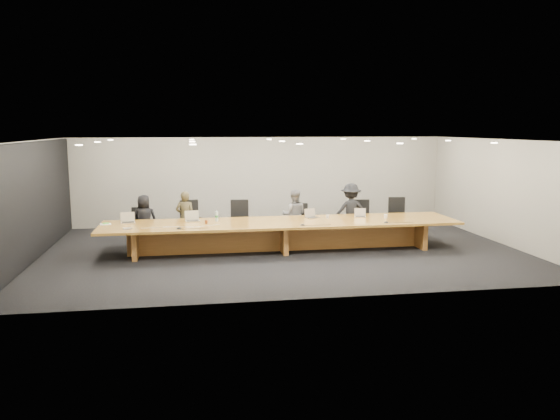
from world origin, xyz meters
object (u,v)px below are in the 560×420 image
at_px(water_bottle, 217,216).
at_px(mic_right, 386,222).
at_px(laptop_a, 128,218).
at_px(laptop_e, 360,213).
at_px(paper_cup_far, 386,216).
at_px(person_b, 185,218).
at_px(chair_far_right, 398,217).
at_px(laptop_d, 312,213).
at_px(conference_table, 282,230).
at_px(chair_mid_left, 239,221).
at_px(av_box, 127,229).
at_px(chair_mid_right, 302,222).
at_px(person_d, 351,211).
at_px(mic_left, 179,228).
at_px(person_c, 294,215).
at_px(laptop_b, 192,216).
at_px(mic_center, 303,225).
at_px(person_a, 144,220).
at_px(paper_cup_near, 327,217).
at_px(chair_right, 362,219).
at_px(amber_mug, 206,222).

distance_m(water_bottle, mic_right, 4.28).
xyz_separation_m(laptop_a, laptop_e, (6.00, -0.06, -0.02)).
bearing_deg(paper_cup_far, person_b, 167.51).
xyz_separation_m(chair_far_right, laptop_d, (-2.72, -0.82, 0.30)).
xyz_separation_m(conference_table, chair_mid_left, (-0.98, 1.15, 0.07)).
xyz_separation_m(paper_cup_far, av_box, (-6.53, -0.49, -0.04)).
height_order(chair_mid_right, person_d, person_d).
bearing_deg(person_b, mic_left, 97.96).
height_order(laptop_d, av_box, laptop_d).
xyz_separation_m(chair_mid_left, person_c, (1.53, 0.10, 0.12)).
bearing_deg(laptop_b, mic_center, -28.53).
distance_m(chair_far_right, laptop_e, 1.70).
distance_m(person_a, laptop_e, 5.74).
height_order(paper_cup_far, mic_left, paper_cup_far).
distance_m(conference_table, mic_left, 2.64).
bearing_deg(laptop_b, paper_cup_far, -11.55).
bearing_deg(paper_cup_near, paper_cup_far, -9.18).
bearing_deg(person_b, av_box, 63.23).
bearing_deg(chair_right, mic_left, -148.64).
height_order(person_c, laptop_e, person_c).
distance_m(person_b, laptop_d, 3.39).
bearing_deg(person_c, person_b, 12.76).
relative_size(person_a, person_d, 0.87).
xyz_separation_m(chair_mid_left, person_d, (3.13, -0.00, 0.20)).
relative_size(chair_mid_left, chair_mid_right, 1.14).
xyz_separation_m(conference_table, person_c, (0.55, 1.25, 0.19)).
relative_size(person_d, laptop_b, 4.46).
relative_size(person_d, laptop_a, 4.54).
relative_size(chair_far_right, person_b, 0.80).
distance_m(mic_left, mic_center, 2.96).
xyz_separation_m(person_a, paper_cup_far, (6.27, -1.19, 0.12)).
distance_m(laptop_b, laptop_e, 4.41).
bearing_deg(paper_cup_near, laptop_d, 163.91).
distance_m(paper_cup_near, mic_right, 1.57).
relative_size(laptop_a, laptop_e, 1.16).
bearing_deg(paper_cup_far, laptop_e, 154.02).
relative_size(chair_far_right, person_c, 0.81).
relative_size(chair_far_right, mic_right, 8.67).
distance_m(person_c, laptop_b, 2.93).
bearing_deg(paper_cup_near, person_c, 126.54).
bearing_deg(laptop_d, mic_left, 177.61).
relative_size(laptop_e, av_box, 1.57).
relative_size(conference_table, laptop_e, 30.24).
height_order(conference_table, laptop_b, laptop_b).
bearing_deg(mic_right, chair_mid_right, 134.61).
bearing_deg(laptop_d, laptop_b, 161.96).
relative_size(person_c, laptop_d, 4.45).
relative_size(person_d, paper_cup_far, 15.33).
distance_m(laptop_a, amber_mug, 1.97).
bearing_deg(chair_mid_left, laptop_b, -140.79).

